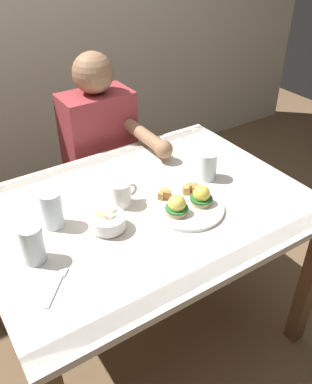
{
  "coord_description": "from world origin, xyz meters",
  "views": [
    {
      "loc": [
        -0.64,
        -1.05,
        1.64
      ],
      "look_at": [
        0.04,
        0.0,
        0.78
      ],
      "focal_mm": 38.05,
      "sensor_mm": 36.0,
      "label": 1
    }
  ],
  "objects_px": {
    "dining_table": "(147,226)",
    "fork": "(57,284)",
    "coffee_mug": "(121,193)",
    "water_glass_extra": "(52,212)",
    "eggs_benedict_plate": "(188,204)",
    "fruit_bowl": "(108,222)",
    "diner_person": "(103,152)",
    "water_glass_near": "(33,245)",
    "water_glass_far": "(207,168)"
  },
  "relations": [
    {
      "from": "dining_table",
      "to": "fork",
      "type": "xyz_separation_m",
      "value": [
        -0.43,
        -0.2,
        0.11
      ]
    },
    {
      "from": "coffee_mug",
      "to": "water_glass_extra",
      "type": "bearing_deg",
      "value": 175.67
    },
    {
      "from": "eggs_benedict_plate",
      "to": "water_glass_extra",
      "type": "relative_size",
      "value": 2.0
    },
    {
      "from": "fruit_bowl",
      "to": "coffee_mug",
      "type": "relative_size",
      "value": 1.08
    },
    {
      "from": "eggs_benedict_plate",
      "to": "diner_person",
      "type": "distance_m",
      "value": 0.72
    },
    {
      "from": "water_glass_near",
      "to": "diner_person",
      "type": "distance_m",
      "value": 0.88
    },
    {
      "from": "water_glass_far",
      "to": "water_glass_extra",
      "type": "xyz_separation_m",
      "value": [
        -0.64,
        0.05,
        0.01
      ]
    },
    {
      "from": "fruit_bowl",
      "to": "coffee_mug",
      "type": "bearing_deg",
      "value": 43.65
    },
    {
      "from": "coffee_mug",
      "to": "fruit_bowl",
      "type": "bearing_deg",
      "value": -136.35
    },
    {
      "from": "dining_table",
      "to": "diner_person",
      "type": "distance_m",
      "value": 0.61
    },
    {
      "from": "eggs_benedict_plate",
      "to": "coffee_mug",
      "type": "distance_m",
      "value": 0.25
    },
    {
      "from": "eggs_benedict_plate",
      "to": "coffee_mug",
      "type": "relative_size",
      "value": 2.43
    },
    {
      "from": "fruit_bowl",
      "to": "water_glass_far",
      "type": "xyz_separation_m",
      "value": [
        0.49,
        0.07,
        0.02
      ]
    },
    {
      "from": "coffee_mug",
      "to": "water_glass_far",
      "type": "height_order",
      "value": "water_glass_far"
    },
    {
      "from": "coffee_mug",
      "to": "fork",
      "type": "height_order",
      "value": "coffee_mug"
    },
    {
      "from": "eggs_benedict_plate",
      "to": "coffee_mug",
      "type": "height_order",
      "value": "coffee_mug"
    },
    {
      "from": "water_glass_near",
      "to": "fruit_bowl",
      "type": "bearing_deg",
      "value": 1.98
    },
    {
      "from": "diner_person",
      "to": "fork",
      "type": "bearing_deg",
      "value": -124.5
    },
    {
      "from": "coffee_mug",
      "to": "water_glass_far",
      "type": "relative_size",
      "value": 0.98
    },
    {
      "from": "fruit_bowl",
      "to": "water_glass_near",
      "type": "relative_size",
      "value": 0.92
    },
    {
      "from": "eggs_benedict_plate",
      "to": "fruit_bowl",
      "type": "xyz_separation_m",
      "value": [
        -0.29,
        0.06,
        0.01
      ]
    },
    {
      "from": "eggs_benedict_plate",
      "to": "coffee_mug",
      "type": "bearing_deg",
      "value": 139.38
    },
    {
      "from": "water_glass_near",
      "to": "fork",
      "type": "bearing_deg",
      "value": -83.08
    },
    {
      "from": "dining_table",
      "to": "water_glass_extra",
      "type": "relative_size",
      "value": 8.89
    },
    {
      "from": "coffee_mug",
      "to": "diner_person",
      "type": "height_order",
      "value": "diner_person"
    },
    {
      "from": "dining_table",
      "to": "eggs_benedict_plate",
      "type": "distance_m",
      "value": 0.2
    },
    {
      "from": "fork",
      "to": "dining_table",
      "type": "bearing_deg",
      "value": 24.61
    },
    {
      "from": "eggs_benedict_plate",
      "to": "water_glass_near",
      "type": "xyz_separation_m",
      "value": [
        -0.56,
        0.05,
        0.04
      ]
    },
    {
      "from": "dining_table",
      "to": "water_glass_near",
      "type": "bearing_deg",
      "value": -172.45
    },
    {
      "from": "fruit_bowl",
      "to": "water_glass_near",
      "type": "height_order",
      "value": "water_glass_near"
    },
    {
      "from": "dining_table",
      "to": "coffee_mug",
      "type": "distance_m",
      "value": 0.18
    },
    {
      "from": "water_glass_extra",
      "to": "water_glass_far",
      "type": "bearing_deg",
      "value": -4.46
    },
    {
      "from": "eggs_benedict_plate",
      "to": "fork",
      "type": "relative_size",
      "value": 2.1
    },
    {
      "from": "water_glass_near",
      "to": "water_glass_far",
      "type": "distance_m",
      "value": 0.76
    },
    {
      "from": "eggs_benedict_plate",
      "to": "diner_person",
      "type": "height_order",
      "value": "diner_person"
    },
    {
      "from": "fork",
      "to": "eggs_benedict_plate",
      "type": "bearing_deg",
      "value": 9.36
    },
    {
      "from": "dining_table",
      "to": "fruit_bowl",
      "type": "height_order",
      "value": "fruit_bowl"
    },
    {
      "from": "water_glass_near",
      "to": "water_glass_extra",
      "type": "height_order",
      "value": "water_glass_extra"
    },
    {
      "from": "fork",
      "to": "diner_person",
      "type": "relative_size",
      "value": 0.11
    },
    {
      "from": "coffee_mug",
      "to": "water_glass_near",
      "type": "height_order",
      "value": "water_glass_near"
    },
    {
      "from": "fruit_bowl",
      "to": "diner_person",
      "type": "xyz_separation_m",
      "value": [
        0.3,
        0.65,
        -0.12
      ]
    },
    {
      "from": "fork",
      "to": "water_glass_near",
      "type": "height_order",
      "value": "water_glass_near"
    },
    {
      "from": "water_glass_far",
      "to": "water_glass_extra",
      "type": "bearing_deg",
      "value": 175.54
    },
    {
      "from": "dining_table",
      "to": "water_glass_far",
      "type": "bearing_deg",
      "value": 4.17
    },
    {
      "from": "coffee_mug",
      "to": "diner_person",
      "type": "xyz_separation_m",
      "value": [
        0.19,
        0.55,
        -0.14
      ]
    },
    {
      "from": "water_glass_far",
      "to": "diner_person",
      "type": "distance_m",
      "value": 0.62
    },
    {
      "from": "water_glass_far",
      "to": "coffee_mug",
      "type": "bearing_deg",
      "value": 175.46
    },
    {
      "from": "water_glass_near",
      "to": "water_glass_far",
      "type": "relative_size",
      "value": 1.14
    },
    {
      "from": "coffee_mug",
      "to": "diner_person",
      "type": "relative_size",
      "value": 0.1
    },
    {
      "from": "fruit_bowl",
      "to": "water_glass_extra",
      "type": "distance_m",
      "value": 0.2
    }
  ]
}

